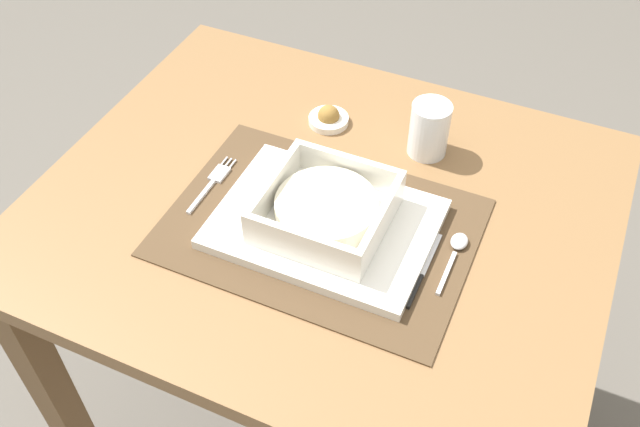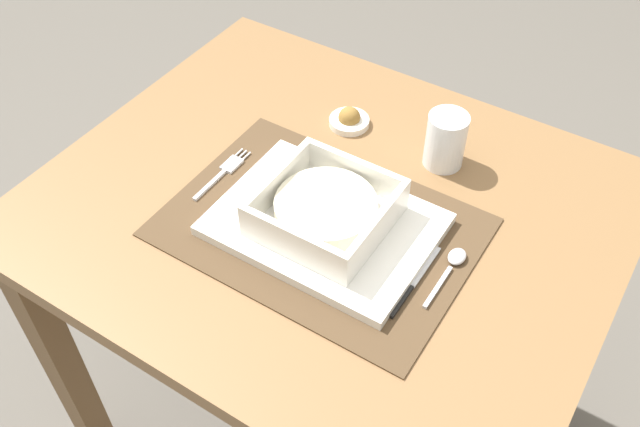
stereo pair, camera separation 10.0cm
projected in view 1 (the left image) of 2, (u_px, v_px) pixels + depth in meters
ground_plane at (322, 425)px, 1.57m from camera, size 6.00×6.00×0.00m
dining_table at (323, 251)px, 1.14m from camera, size 0.85×0.71×0.71m
placemat at (320, 227)px, 1.02m from camera, size 0.44×0.31×0.00m
serving_plate at (325, 224)px, 1.01m from camera, size 0.31×0.23×0.02m
porridge_bowl at (326, 210)px, 0.99m from camera, size 0.17×0.17×0.06m
fork at (214, 180)px, 1.08m from camera, size 0.02×0.13×0.00m
spoon at (456, 249)px, 0.98m from camera, size 0.02×0.11×0.01m
butter_knife at (420, 274)px, 0.95m from camera, size 0.01×0.14×0.01m
bread_knife at (408, 255)px, 0.98m from camera, size 0.01×0.14×0.01m
drinking_glass at (429, 131)px, 1.11m from camera, size 0.06×0.06×0.09m
condiment_saucer at (329, 118)px, 1.18m from camera, size 0.07×0.07×0.04m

